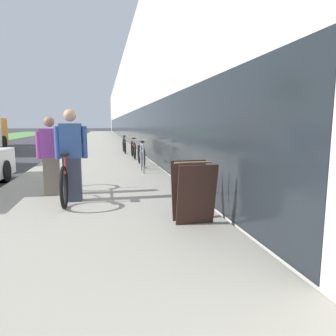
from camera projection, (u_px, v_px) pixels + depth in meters
The scene contains 10 objects.
sidewalk_slab at pixel (100, 142), 24.93m from camera, with size 4.08×70.00×0.14m.
storefront_facade at pixel (164, 105), 33.62m from camera, with size 10.01×70.00×7.30m.
tandem_bicycle at pixel (69, 178), 5.83m from camera, with size 0.52×2.37×0.93m.
person_rider at pixel (72, 156), 5.51m from camera, with size 0.58×0.23×1.70m.
person_bystander at pixel (51, 156), 6.00m from camera, with size 0.54×0.21×1.58m.
bike_rack_hoop at pixel (142, 155), 8.92m from camera, with size 0.05×0.60×0.84m.
cruiser_bike_nearest at pixel (141, 155), 10.33m from camera, with size 0.52×1.79×0.88m.
cruiser_bike_middle at pixel (133, 149), 12.69m from camera, with size 0.52×1.75×0.87m.
cruiser_bike_farthest at pixel (124, 145), 14.94m from camera, with size 0.52×1.82×0.88m.
sandwich_board_sign at pixel (193, 192), 4.36m from camera, with size 0.56×0.56×0.90m.
Camera 1 is at (5.41, -4.61, 1.57)m, focal length 32.00 mm.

